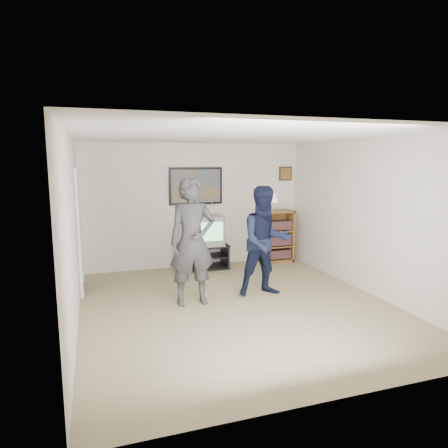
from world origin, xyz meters
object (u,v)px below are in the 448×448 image
person_tall (192,242)px  bookshelf (277,236)px  media_stand (203,256)px  crt_television (205,230)px  person_short (265,241)px

person_tall → bookshelf: bearing=39.7°
media_stand → bookshelf: bookshelf is taller
crt_television → bookshelf: (1.60, 0.05, -0.23)m
crt_television → person_tall: person_tall is taller
person_tall → person_short: 1.21m
person_tall → crt_television: bearing=69.0°
media_stand → person_short: size_ratio=0.55×
crt_television → person_short: size_ratio=0.39×
bookshelf → person_tall: bearing=-140.3°
crt_television → person_short: bearing=-69.6°
media_stand → bookshelf: 1.67m
media_stand → crt_television: 0.54m
person_tall → person_short: bearing=1.2°
bookshelf → crt_television: bearing=-178.2°
media_stand → crt_television: size_ratio=1.40×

